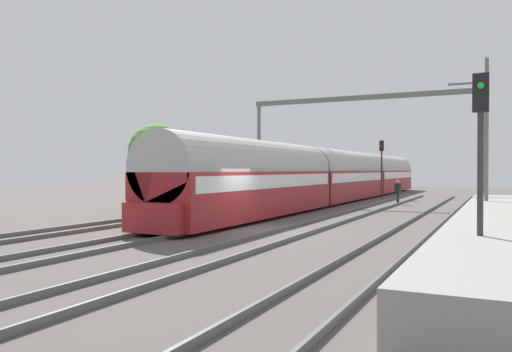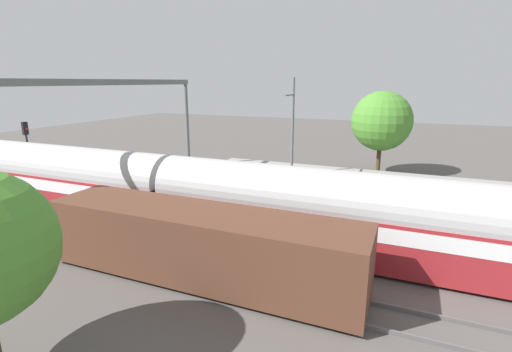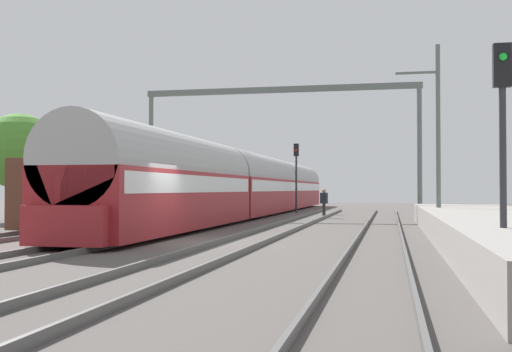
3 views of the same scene
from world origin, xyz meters
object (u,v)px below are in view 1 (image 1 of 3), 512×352
(person_crossing, at_px, (398,190))
(railway_signal_near, at_px, (480,145))
(railway_signal_far, at_px, (382,161))
(passenger_train, at_px, (343,176))
(freight_car, at_px, (220,186))
(catenary_gantry, at_px, (361,122))

(person_crossing, relative_size, railway_signal_near, 0.37)
(railway_signal_far, bearing_deg, railway_signal_near, -74.22)
(passenger_train, height_order, freight_car, passenger_train)
(catenary_gantry, bearing_deg, railway_signal_near, -69.62)
(catenary_gantry, bearing_deg, freight_car, -122.24)
(freight_car, xyz_separation_m, catenary_gantry, (6.16, 9.77, 4.45))
(railway_signal_near, bearing_deg, person_crossing, 104.51)
(passenger_train, height_order, catenary_gantry, catenary_gantry)
(passenger_train, height_order, railway_signal_far, railway_signal_far)
(freight_car, bearing_deg, passenger_train, 71.83)
(freight_car, relative_size, railway_signal_near, 2.77)
(person_crossing, xyz_separation_m, railway_signal_near, (6.11, -23.62, 2.00))
(freight_car, bearing_deg, person_crossing, 47.71)
(person_crossing, xyz_separation_m, catenary_gantry, (-2.68, 0.05, 4.89))
(person_crossing, height_order, catenary_gantry, catenary_gantry)
(freight_car, height_order, railway_signal_far, railway_signal_far)
(person_crossing, distance_m, railway_signal_far, 8.73)
(railway_signal_far, xyz_separation_m, catenary_gantry, (0.14, -7.92, 2.72))
(railway_signal_near, height_order, railway_signal_far, railway_signal_far)
(freight_car, distance_m, person_crossing, 13.15)
(person_crossing, relative_size, catenary_gantry, 0.10)
(person_crossing, distance_m, catenary_gantry, 5.57)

